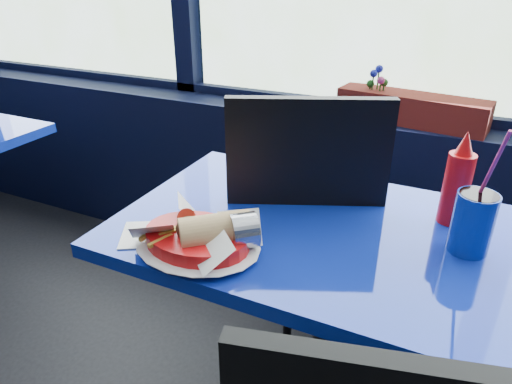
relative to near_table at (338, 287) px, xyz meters
The scene contains 9 objects.
window_sill 0.94m from the near_table, 109.03° to the left, with size 5.00×0.26×0.80m, color black.
near_table is the anchor object (origin of this frame).
chair_near_back 0.26m from the near_table, 111.46° to the left, with size 0.63×0.63×1.06m.
planter_box 0.91m from the near_table, 88.12° to the left, with size 0.58×0.15×0.12m, color maroon.
flower_vase 0.92m from the near_table, 97.87° to the left, with size 0.12×0.13×0.21m.
food_basket 0.43m from the near_table, 141.13° to the right, with size 0.33×0.33×0.10m.
ketchup_bottle 0.42m from the near_table, 35.62° to the left, with size 0.07×0.07×0.26m.
soda_cup 0.40m from the near_table, ahead, with size 0.10×0.10×0.32m.
napkin 0.54m from the near_table, 152.66° to the right, with size 0.13×0.13×0.00m, color white.
Camera 1 is at (0.53, 0.98, 1.37)m, focal length 32.00 mm.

